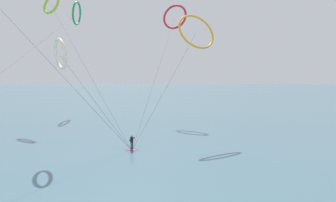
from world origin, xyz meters
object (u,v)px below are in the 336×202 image
surfer_magenta (132,143)px  kite_crimson (175,17)px  kite_amber (196,32)px  kite_ivory (60,54)px  kite_emerald (77,13)px  kite_lime (51,4)px

surfer_magenta → kite_crimson: size_ratio=0.07×
surfer_magenta → kite_amber: bearing=-19.6°
surfer_magenta → kite_ivory: (-7.30, -0.89, 9.74)m
surfer_magenta → kite_emerald: 42.19m
kite_emerald → kite_ivory: bearing=15.3°
kite_crimson → kite_emerald: (-21.68, 8.95, 2.61)m
surfer_magenta → kite_emerald: size_ratio=0.03×
kite_amber → kite_emerald: bearing=105.6°
kite_emerald → kite_lime: bearing=0.6°
kite_lime → surfer_magenta: bearing=-21.6°
kite_amber → kite_crimson: size_ratio=0.66×
kite_ivory → kite_emerald: bearing=-23.4°
kite_amber → kite_emerald: kite_emerald is taller
kite_ivory → kite_lime: size_ratio=0.55×
kite_amber → kite_lime: 27.15m
kite_crimson → kite_emerald: 23.60m
kite_amber → kite_emerald: 35.25m
surfer_magenta → kite_crimson: kite_crimson is taller
kite_crimson → kite_amber: bearing=-54.5°
kite_lime → kite_emerald: size_ratio=0.43×
kite_ivory → kite_amber: kite_amber is taller
kite_emerald → kite_amber: bearing=44.7°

